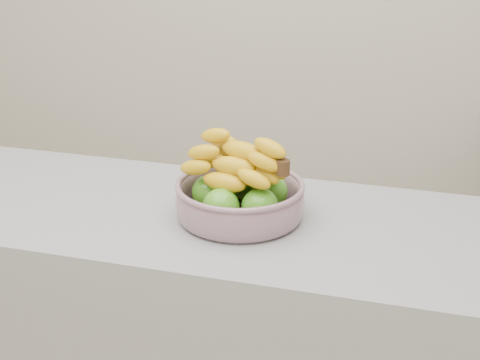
% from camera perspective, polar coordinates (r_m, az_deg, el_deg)
% --- Properties ---
extents(counter, '(2.00, 0.60, 0.90)m').
position_cam_1_polar(counter, '(1.96, -6.30, -14.38)').
color(counter, gray).
rests_on(counter, ground).
extents(fruit_bowl, '(0.32, 0.32, 0.20)m').
position_cam_1_polar(fruit_bowl, '(1.64, -0.01, -1.22)').
color(fruit_bowl, '#8F96AC').
rests_on(fruit_bowl, counter).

